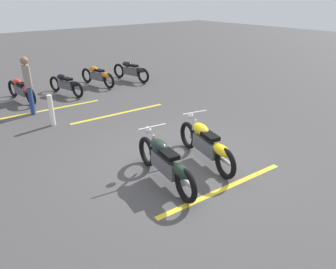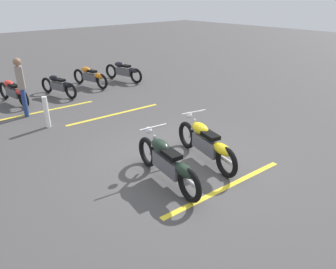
% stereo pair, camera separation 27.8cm
% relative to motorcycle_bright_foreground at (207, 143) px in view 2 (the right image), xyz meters
% --- Properties ---
extents(ground_plane, '(60.00, 60.00, 0.00)m').
position_rel_motorcycle_bright_foreground_xyz_m(ground_plane, '(0.43, 0.61, -0.46)').
color(ground_plane, '#474444').
extents(motorcycle_bright_foreground, '(2.20, 0.74, 1.04)m').
position_rel_motorcycle_bright_foreground_xyz_m(motorcycle_bright_foreground, '(0.00, 0.00, 0.00)').
color(motorcycle_bright_foreground, black).
rests_on(motorcycle_bright_foreground, ground).
extents(motorcycle_dark_foreground, '(2.22, 0.65, 1.04)m').
position_rel_motorcycle_bright_foreground_xyz_m(motorcycle_dark_foreground, '(-0.08, 1.23, 0.00)').
color(motorcycle_dark_foreground, black).
rests_on(motorcycle_dark_foreground, ground).
extents(motorcycle_row_far_left, '(2.09, 0.58, 0.80)m').
position_rel_motorcycle_bright_foreground_xyz_m(motorcycle_row_far_left, '(7.30, -2.81, -0.03)').
color(motorcycle_row_far_left, black).
rests_on(motorcycle_row_far_left, ground).
extents(motorcycle_row_left, '(2.04, 0.51, 0.77)m').
position_rel_motorcycle_bright_foreground_xyz_m(motorcycle_row_left, '(7.45, -1.27, -0.04)').
color(motorcycle_row_left, black).
rests_on(motorcycle_row_left, ground).
extents(motorcycle_row_center, '(1.95, 0.57, 0.74)m').
position_rel_motorcycle_bright_foreground_xyz_m(motorcycle_row_center, '(7.03, 0.27, -0.06)').
color(motorcycle_row_center, black).
rests_on(motorcycle_row_center, ground).
extents(motorcycle_row_right, '(2.05, 0.41, 0.77)m').
position_rel_motorcycle_bright_foreground_xyz_m(motorcycle_row_right, '(7.25, 1.82, -0.04)').
color(motorcycle_row_right, black).
rests_on(motorcycle_row_right, ground).
extents(bystander_near_row, '(0.31, 0.28, 1.79)m').
position_rel_motorcycle_bright_foreground_xyz_m(bystander_near_row, '(5.74, 1.96, 0.54)').
color(bystander_near_row, navy).
rests_on(bystander_near_row, ground).
extents(bollard_post, '(0.14, 0.14, 0.90)m').
position_rel_motorcycle_bright_foreground_xyz_m(bollard_post, '(4.39, 1.83, -0.01)').
color(bollard_post, white).
rests_on(bollard_post, ground).
extents(parking_stripe_near, '(0.35, 3.20, 0.01)m').
position_rel_motorcycle_bright_foreground_xyz_m(parking_stripe_near, '(-0.98, 0.49, -0.46)').
color(parking_stripe_near, yellow).
rests_on(parking_stripe_near, ground).
extents(parking_stripe_mid, '(0.35, 3.20, 0.01)m').
position_rel_motorcycle_bright_foreground_xyz_m(parking_stripe_mid, '(4.01, -0.16, -0.46)').
color(parking_stripe_mid, yellow).
rests_on(parking_stripe_mid, ground).
extents(parking_stripe_far, '(0.35, 3.20, 0.01)m').
position_rel_motorcycle_bright_foreground_xyz_m(parking_stripe_far, '(5.79, 1.32, -0.46)').
color(parking_stripe_far, yellow).
rests_on(parking_stripe_far, ground).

